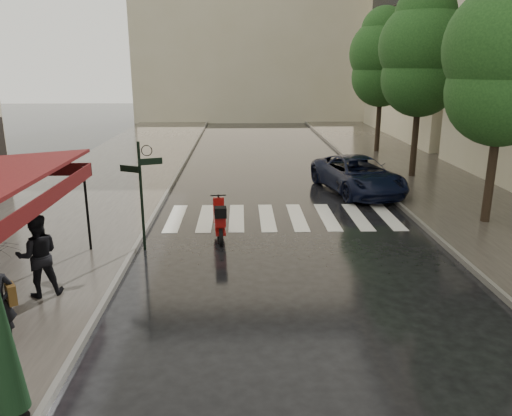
{
  "coord_description": "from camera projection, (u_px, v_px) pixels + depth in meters",
  "views": [
    {
      "loc": [
        1.57,
        -10.46,
        5.08
      ],
      "look_at": [
        1.96,
        2.32,
        1.4
      ],
      "focal_mm": 35.0,
      "sensor_mm": 36.0,
      "label": 1
    }
  ],
  "objects": [
    {
      "name": "curb_far",
      "position": [
        368.0,
        177.0,
        23.13
      ],
      "size": [
        0.12,
        60.0,
        0.16
      ],
      "primitive_type": "cube",
      "color": "#595651",
      "rests_on": "ground"
    },
    {
      "name": "parked_car",
      "position": [
        358.0,
        175.0,
        20.51
      ],
      "size": [
        3.51,
        5.64,
        1.46
      ],
      "primitive_type": "imported",
      "rotation": [
        0.0,
        0.0,
        0.22
      ],
      "color": "black",
      "rests_on": "ground"
    },
    {
      "name": "pedestrian_terrace",
      "position": [
        38.0,
        255.0,
        10.94
      ],
      "size": [
        1.11,
        1.0,
        1.87
      ],
      "primitive_type": "imported",
      "rotation": [
        0.0,
        0.0,
        3.54
      ],
      "color": "black",
      "rests_on": "sidewalk_near"
    },
    {
      "name": "crosswalk",
      "position": [
        282.0,
        217.0,
        17.26
      ],
      "size": [
        7.85,
        3.2,
        0.01
      ],
      "color": "silver",
      "rests_on": "ground"
    },
    {
      "name": "curb_near",
      "position": [
        175.0,
        178.0,
        22.87
      ],
      "size": [
        0.12,
        60.0,
        0.16
      ],
      "primitive_type": "cube",
      "color": "#595651",
      "rests_on": "ground"
    },
    {
      "name": "ground",
      "position": [
        174.0,
        295.0,
        11.41
      ],
      "size": [
        120.0,
        120.0,
        0.0
      ],
      "primitive_type": "plane",
      "color": "black",
      "rests_on": "ground"
    },
    {
      "name": "backdrop_building",
      "position": [
        256.0,
        9.0,
        45.24
      ],
      "size": [
        22.0,
        6.0,
        20.0
      ],
      "primitive_type": "cube",
      "color": "tan",
      "rests_on": "ground"
    },
    {
      "name": "tree_far",
      "position": [
        383.0,
        58.0,
        28.44
      ],
      "size": [
        3.8,
        3.8,
        8.16
      ],
      "color": "black",
      "rests_on": "sidewalk_far"
    },
    {
      "name": "scooter",
      "position": [
        220.0,
        221.0,
        14.98
      ],
      "size": [
        0.54,
        1.84,
        1.21
      ],
      "rotation": [
        0.0,
        0.0,
        0.09
      ],
      "color": "black",
      "rests_on": "ground"
    },
    {
      "name": "parasol_back",
      "position": [
        5.0,
        342.0,
        6.87
      ],
      "size": [
        0.45,
        0.45,
        2.39
      ],
      "color": "black",
      "rests_on": "sidewalk_near"
    },
    {
      "name": "tree_near",
      "position": [
        506.0,
        57.0,
        15.02
      ],
      "size": [
        3.8,
        3.8,
        7.99
      ],
      "color": "black",
      "rests_on": "sidewalk_far"
    },
    {
      "name": "sidewalk_far",
      "position": [
        427.0,
        177.0,
        23.22
      ],
      "size": [
        5.5,
        60.0,
        0.12
      ],
      "primitive_type": "cube",
      "color": "#38332D",
      "rests_on": "ground"
    },
    {
      "name": "sidewalk_near",
      "position": [
        109.0,
        179.0,
        22.79
      ],
      "size": [
        6.0,
        60.0,
        0.12
      ],
      "primitive_type": "cube",
      "color": "#38332D",
      "rests_on": "ground"
    },
    {
      "name": "haussmann_far",
      "position": [
        456.0,
        2.0,
        34.31
      ],
      "size": [
        8.0,
        16.0,
        18.5
      ],
      "primitive_type": "cube",
      "color": "tan",
      "rests_on": "ground"
    },
    {
      "name": "signpost",
      "position": [
        141.0,
        187.0,
        13.75
      ],
      "size": [
        1.17,
        0.29,
        3.1
      ],
      "color": "black",
      "rests_on": "ground"
    },
    {
      "name": "tree_mid",
      "position": [
        422.0,
        53.0,
        21.67
      ],
      "size": [
        3.8,
        3.8,
        8.34
      ],
      "color": "black",
      "rests_on": "sidewalk_far"
    }
  ]
}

